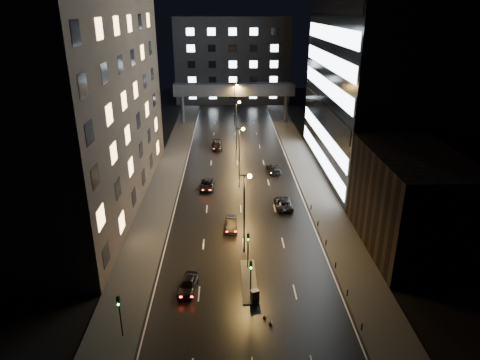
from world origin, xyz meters
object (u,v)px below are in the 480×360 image
at_px(car_away_b, 231,224).
at_px(car_toward_a, 283,203).
at_px(car_away_c, 207,185).
at_px(utility_cabinet, 255,296).
at_px(car_away_d, 217,146).
at_px(car_toward_b, 274,169).
at_px(car_away_a, 188,284).

bearing_deg(car_away_b, car_toward_a, 38.53).
height_order(car_away_c, utility_cabinet, utility_cabinet).
height_order(car_away_c, car_toward_a, car_toward_a).
bearing_deg(car_away_d, utility_cabinet, -88.24).
height_order(car_toward_b, utility_cabinet, car_toward_b).
relative_size(car_away_b, car_away_c, 0.91).
relative_size(car_away_a, car_away_b, 0.96).
height_order(car_away_a, car_toward_a, car_away_a).
distance_m(car_away_a, car_away_c, 26.81).
bearing_deg(car_toward_a, car_away_c, -33.87).
xyz_separation_m(car_away_a, car_toward_b, (12.50, 33.93, 0.00)).
bearing_deg(utility_cabinet, car_away_d, 75.92).
distance_m(car_away_a, car_away_b, 14.02).
bearing_deg(car_away_d, car_toward_a, -73.51).
bearing_deg(car_away_a, car_away_d, 94.59).
distance_m(car_away_c, car_away_d, 21.00).
height_order(car_away_d, car_toward_b, car_away_d).
relative_size(car_away_a, car_away_c, 0.87).
bearing_deg(car_toward_a, car_away_b, 37.20).
distance_m(car_away_a, car_toward_b, 36.15).
xyz_separation_m(car_away_a, car_away_d, (2.12, 47.76, 0.02)).
distance_m(car_away_d, car_toward_b, 17.29).
relative_size(car_away_a, car_toward_b, 0.85).
relative_size(car_away_c, car_toward_a, 0.95).
bearing_deg(car_away_d, car_away_a, -96.20).
height_order(car_away_b, car_toward_b, same).
xyz_separation_m(car_away_a, utility_cabinet, (6.86, -2.20, 0.07)).
distance_m(car_away_c, utility_cabinet, 29.60).
bearing_deg(car_away_c, car_away_a, -90.32).
distance_m(car_away_b, car_toward_a, 10.05).
relative_size(car_toward_b, utility_cabinet, 3.89).
bearing_deg(utility_cabinet, car_away_c, 82.12).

